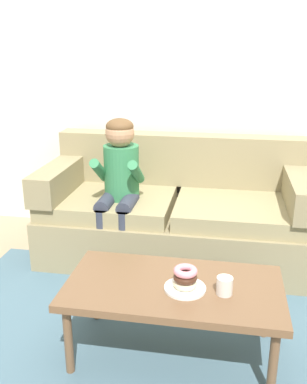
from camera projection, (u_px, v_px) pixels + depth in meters
ground at (165, 315)px, 2.67m from camera, size 10.00×10.00×0.00m
wall_back at (191, 70)px, 3.52m from camera, size 8.00×0.10×2.80m
area_rug at (158, 340)px, 2.44m from camera, size 2.76×1.84×0.01m
couch at (175, 215)px, 3.36m from camera, size 2.01×0.90×0.91m
coffee_table at (174, 292)px, 2.21m from camera, size 1.11×0.58×0.43m
person_child at (119, 179)px, 3.12m from camera, size 0.34×0.58×1.10m
plate at (185, 288)px, 2.15m from camera, size 0.21×0.21×0.01m
donut at (185, 284)px, 2.14m from camera, size 0.17×0.17×0.04m
donut_second at (185, 277)px, 2.13m from camera, size 0.16×0.16×0.04m
donut_third at (185, 271)px, 2.12m from camera, size 0.16×0.16×0.04m
mug at (225, 286)px, 2.10m from camera, size 0.08×0.08×0.09m
toy_controller at (217, 313)px, 2.64m from camera, size 0.23×0.09×0.05m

